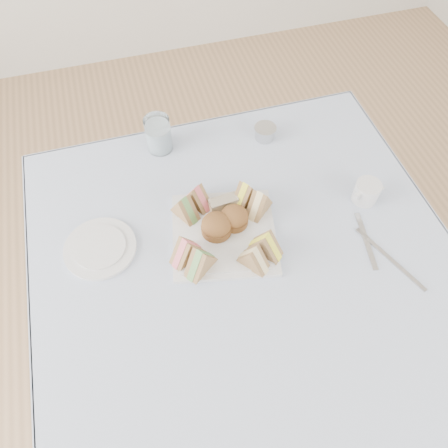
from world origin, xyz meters
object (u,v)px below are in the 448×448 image
object	(u,v)px
table	(243,323)
creamer_jug	(367,192)
serving_plate	(224,234)
water_glass	(158,134)

from	to	relation	value
table	creamer_jug	world-z (taller)	creamer_jug
serving_plate	water_glass	world-z (taller)	water_glass
table	serving_plate	size ratio (longest dim) A/B	3.54
table	water_glass	xyz separation A→B (m)	(-0.13, 0.43, 0.43)
serving_plate	creamer_jug	xyz separation A→B (m)	(0.39, 0.01, 0.02)
serving_plate	water_glass	xyz separation A→B (m)	(-0.09, 0.34, 0.05)
serving_plate	water_glass	distance (m)	0.36
table	water_glass	bearing A→B (deg)	106.16
serving_plate	creamer_jug	world-z (taller)	creamer_jug
table	creamer_jug	distance (m)	0.55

